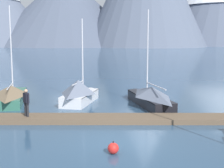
{
  "coord_description": "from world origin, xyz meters",
  "views": [
    {
      "loc": [
        -0.36,
        -15.27,
        5.1
      ],
      "look_at": [
        0.0,
        6.0,
        2.0
      ],
      "focal_mm": 52.08,
      "sensor_mm": 36.0,
      "label": 1
    }
  ],
  "objects_px": {
    "sailboat_mid_dock_port": "(149,96)",
    "mooring_buoy_channel_marker": "(113,148)",
    "sailboat_nearest_berth": "(12,94)",
    "person_on_dock": "(26,101)",
    "sailboat_second_berth": "(80,92)"
  },
  "relations": [
    {
      "from": "sailboat_nearest_berth",
      "to": "mooring_buoy_channel_marker",
      "type": "relative_size",
      "value": 12.96
    },
    {
      "from": "sailboat_nearest_berth",
      "to": "sailboat_second_berth",
      "type": "height_order",
      "value": "sailboat_nearest_berth"
    },
    {
      "from": "sailboat_nearest_berth",
      "to": "sailboat_mid_dock_port",
      "type": "relative_size",
      "value": 1.0
    },
    {
      "from": "person_on_dock",
      "to": "mooring_buoy_channel_marker",
      "type": "bearing_deg",
      "value": -47.59
    },
    {
      "from": "sailboat_second_berth",
      "to": "person_on_dock",
      "type": "relative_size",
      "value": 3.84
    },
    {
      "from": "sailboat_second_berth",
      "to": "person_on_dock",
      "type": "distance_m",
      "value": 6.3
    },
    {
      "from": "sailboat_mid_dock_port",
      "to": "mooring_buoy_channel_marker",
      "type": "relative_size",
      "value": 12.93
    },
    {
      "from": "mooring_buoy_channel_marker",
      "to": "sailboat_mid_dock_port",
      "type": "bearing_deg",
      "value": 74.02
    },
    {
      "from": "sailboat_nearest_berth",
      "to": "person_on_dock",
      "type": "distance_m",
      "value": 6.43
    },
    {
      "from": "sailboat_mid_dock_port",
      "to": "mooring_buoy_channel_marker",
      "type": "xyz_separation_m",
      "value": [
        -2.9,
        -10.14,
        -0.46
      ]
    },
    {
      "from": "sailboat_second_berth",
      "to": "sailboat_mid_dock_port",
      "type": "xyz_separation_m",
      "value": [
        5.23,
        -1.11,
        -0.15
      ]
    },
    {
      "from": "sailboat_nearest_berth",
      "to": "mooring_buoy_channel_marker",
      "type": "height_order",
      "value": "sailboat_nearest_berth"
    },
    {
      "from": "sailboat_nearest_berth",
      "to": "sailboat_mid_dock_port",
      "type": "bearing_deg",
      "value": -7.29
    },
    {
      "from": "sailboat_second_berth",
      "to": "mooring_buoy_channel_marker",
      "type": "relative_size",
      "value": 11.21
    },
    {
      "from": "person_on_dock",
      "to": "mooring_buoy_channel_marker",
      "type": "relative_size",
      "value": 2.92
    }
  ]
}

